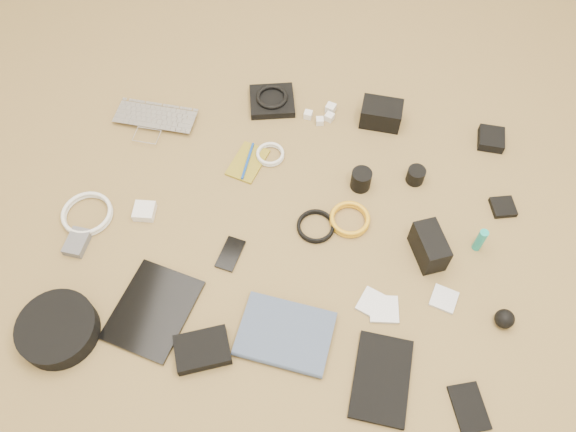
# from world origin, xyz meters

# --- Properties ---
(laptop) EXTENTS (0.29, 0.21, 0.02)m
(laptop) POSITION_xyz_m (-0.50, 0.33, 0.01)
(laptop) COLOR #BCBCC1
(laptop) RESTS_ON ground
(headphone_pouch) EXTENTS (0.19, 0.18, 0.03)m
(headphone_pouch) POSITION_xyz_m (-0.11, 0.51, 0.01)
(headphone_pouch) COLOR black
(headphone_pouch) RESTS_ON ground
(headphones) EXTENTS (0.13, 0.13, 0.01)m
(headphones) POSITION_xyz_m (-0.11, 0.51, 0.03)
(headphones) COLOR black
(headphones) RESTS_ON headphone_pouch
(charger_a) EXTENTS (0.03, 0.03, 0.03)m
(charger_a) POSITION_xyz_m (0.03, 0.46, 0.01)
(charger_a) COLOR white
(charger_a) RESTS_ON ground
(charger_b) EXTENTS (0.04, 0.04, 0.03)m
(charger_b) POSITION_xyz_m (0.11, 0.46, 0.01)
(charger_b) COLOR white
(charger_b) RESTS_ON ground
(charger_c) EXTENTS (0.04, 0.04, 0.03)m
(charger_c) POSITION_xyz_m (0.11, 0.50, 0.01)
(charger_c) COLOR white
(charger_c) RESTS_ON ground
(charger_d) EXTENTS (0.03, 0.03, 0.02)m
(charger_d) POSITION_xyz_m (0.07, 0.44, 0.01)
(charger_d) COLOR white
(charger_d) RESTS_ON ground
(dslr_camera) EXTENTS (0.14, 0.10, 0.08)m
(dslr_camera) POSITION_xyz_m (0.28, 0.48, 0.04)
(dslr_camera) COLOR black
(dslr_camera) RESTS_ON ground
(lens_pouch) EXTENTS (0.09, 0.10, 0.03)m
(lens_pouch) POSITION_xyz_m (0.66, 0.45, 0.02)
(lens_pouch) COLOR black
(lens_pouch) RESTS_ON ground
(notebook_olive) EXTENTS (0.13, 0.17, 0.01)m
(notebook_olive) POSITION_xyz_m (-0.14, 0.23, 0.00)
(notebook_olive) COLOR olive
(notebook_olive) RESTS_ON ground
(pen_blue) EXTENTS (0.02, 0.15, 0.01)m
(pen_blue) POSITION_xyz_m (-0.14, 0.23, 0.01)
(pen_blue) COLOR #13409E
(pen_blue) RESTS_ON notebook_olive
(cable_white_a) EXTENTS (0.10, 0.10, 0.01)m
(cable_white_a) POSITION_xyz_m (-0.07, 0.27, 0.01)
(cable_white_a) COLOR white
(cable_white_a) RESTS_ON ground
(lens_a) EXTENTS (0.09, 0.09, 0.07)m
(lens_a) POSITION_xyz_m (0.24, 0.20, 0.04)
(lens_a) COLOR black
(lens_a) RESTS_ON ground
(lens_b) EXTENTS (0.08, 0.08, 0.05)m
(lens_b) POSITION_xyz_m (0.41, 0.25, 0.03)
(lens_b) COLOR black
(lens_b) RESTS_ON ground
(card_reader) EXTENTS (0.09, 0.09, 0.02)m
(card_reader) POSITION_xyz_m (0.69, 0.18, 0.01)
(card_reader) COLOR black
(card_reader) RESTS_ON ground
(power_brick) EXTENTS (0.07, 0.07, 0.03)m
(power_brick) POSITION_xyz_m (-0.43, -0.01, 0.01)
(power_brick) COLOR white
(power_brick) RESTS_ON ground
(cable_white_b) EXTENTS (0.19, 0.19, 0.01)m
(cable_white_b) POSITION_xyz_m (-0.60, -0.05, 0.01)
(cable_white_b) COLOR white
(cable_white_b) RESTS_ON ground
(cable_black) EXTENTS (0.13, 0.13, 0.01)m
(cable_black) POSITION_xyz_m (0.11, 0.02, 0.01)
(cable_black) COLOR black
(cable_black) RESTS_ON ground
(cable_yellow) EXTENTS (0.16, 0.16, 0.01)m
(cable_yellow) POSITION_xyz_m (0.21, 0.05, 0.01)
(cable_yellow) COLOR gold
(cable_yellow) RESTS_ON ground
(flash) EXTENTS (0.12, 0.15, 0.10)m
(flash) POSITION_xyz_m (0.46, -0.03, 0.05)
(flash) COLOR black
(flash) RESTS_ON ground
(lens_cleaner) EXTENTS (0.03, 0.03, 0.09)m
(lens_cleaner) POSITION_xyz_m (0.61, 0.02, 0.05)
(lens_cleaner) COLOR teal
(lens_cleaner) RESTS_ON ground
(battery_charger) EXTENTS (0.07, 0.10, 0.03)m
(battery_charger) POSITION_xyz_m (-0.60, -0.15, 0.01)
(battery_charger) COLOR #59595E
(battery_charger) RESTS_ON ground
(tablet) EXTENTS (0.26, 0.30, 0.01)m
(tablet) POSITION_xyz_m (-0.31, -0.33, 0.01)
(tablet) COLOR black
(tablet) RESTS_ON ground
(phone) EXTENTS (0.08, 0.12, 0.01)m
(phone) POSITION_xyz_m (-0.13, -0.12, 0.00)
(phone) COLOR black
(phone) RESTS_ON ground
(filter_case_left) EXTENTS (0.10, 0.10, 0.01)m
(filter_case_left) POSITION_xyz_m (0.31, -0.21, 0.01)
(filter_case_left) COLOR silver
(filter_case_left) RESTS_ON ground
(filter_case_mid) EXTENTS (0.09, 0.09, 0.01)m
(filter_case_mid) POSITION_xyz_m (0.34, -0.23, 0.01)
(filter_case_mid) COLOR silver
(filter_case_mid) RESTS_ON ground
(filter_case_right) EXTENTS (0.09, 0.09, 0.01)m
(filter_case_right) POSITION_xyz_m (0.51, -0.17, 0.00)
(filter_case_right) COLOR silver
(filter_case_right) RESTS_ON ground
(air_blower) EXTENTS (0.06, 0.06, 0.06)m
(air_blower) POSITION_xyz_m (0.67, -0.21, 0.03)
(air_blower) COLOR black
(air_blower) RESTS_ON ground
(headphone_case) EXTENTS (0.26, 0.26, 0.06)m
(headphone_case) POSITION_xyz_m (-0.55, -0.43, 0.03)
(headphone_case) COLOR black
(headphone_case) RESTS_ON ground
(drive_case) EXTENTS (0.17, 0.15, 0.04)m
(drive_case) POSITION_xyz_m (-0.14, -0.42, 0.02)
(drive_case) COLOR black
(drive_case) RESTS_ON ground
(paperback) EXTENTS (0.27, 0.22, 0.03)m
(paperback) POSITION_xyz_m (0.06, -0.44, 0.01)
(paperback) COLOR #3E4D69
(paperback) RESTS_ON ground
(notebook_black_a) EXTENTS (0.16, 0.25, 0.02)m
(notebook_black_a) POSITION_xyz_m (0.34, -0.43, 0.01)
(notebook_black_a) COLOR black
(notebook_black_a) RESTS_ON ground
(notebook_black_b) EXTENTS (0.12, 0.14, 0.01)m
(notebook_black_b) POSITION_xyz_m (0.58, -0.47, 0.01)
(notebook_black_b) COLOR black
(notebook_black_b) RESTS_ON ground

